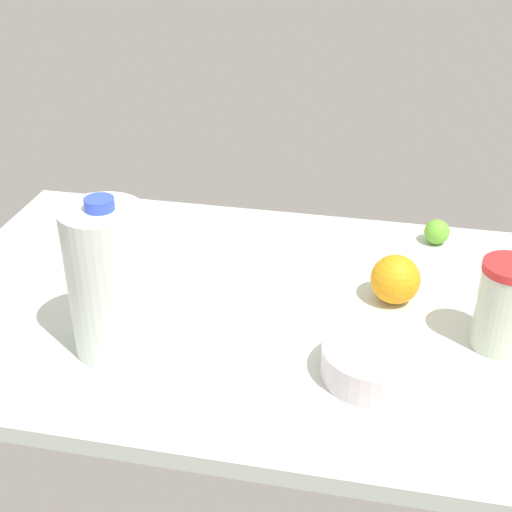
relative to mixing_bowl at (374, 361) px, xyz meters
The scene contains 7 objects.
countertop 27.19cm from the mixing_bowl, 35.94° to the right, with size 120.00×76.00×3.00cm, color silver.
mixing_bowl is the anchor object (origin of this frame).
milk_jug 42.91cm from the mixing_bowl, ahead, with size 12.79×12.79×26.89cm.
tumbler_cup 23.42cm from the mixing_bowl, 148.47° to the right, with size 8.87×8.87×15.52cm.
lime_near_front 46.92cm from the mixing_bowl, 102.48° to the right, with size 5.19×5.19×5.19cm, color #64B131.
orange_far_back 22.23cm from the mixing_bowl, 96.09° to the right, with size 8.92×8.92×8.92cm, color orange.
lime_beside_bowl 56.66cm from the mixing_bowl, 26.33° to the right, with size 5.31×5.31×5.31cm, color #60A941.
Camera 1 is at (-21.65, 104.63, 74.16)cm, focal length 50.00 mm.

